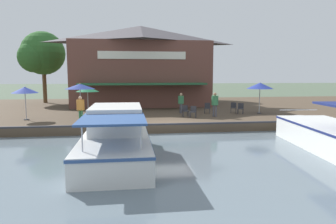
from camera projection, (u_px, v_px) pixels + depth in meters
The scene contains 21 objects.
ground_plane at pixel (173, 134), 18.76m from camera, with size 220.00×220.00×0.00m, color #4C5B47.
quay_deck at pixel (157, 110), 29.54m from camera, with size 22.00×56.00×0.60m, color #4C3D2D.
quay_edge_fender at pixel (173, 124), 18.78m from camera, with size 0.20×50.40×0.10m, color #2D2D33.
waterfront_restaurant at pixel (141, 65), 31.01m from camera, with size 9.16×14.08×8.08m.
patio_umbrella_by_entrance at pixel (80, 86), 20.60m from camera, with size 2.04×2.04×2.55m.
patio_umbrella_mid_patio_left at pixel (88, 89), 23.48m from camera, with size 1.78×1.78×2.21m.
patio_umbrella_mid_patio_right at pixel (260, 86), 24.02m from camera, with size 2.11×2.11×2.53m.
patio_umbrella_near_quay_edge at pixel (25, 90), 20.54m from camera, with size 1.77×1.77×2.34m.
cafe_chair_back_row_seat at pixel (193, 111), 21.84m from camera, with size 0.57×0.57×0.85m.
cafe_chair_mid_patio at pixel (118, 112), 21.39m from camera, with size 0.56×0.56×0.85m.
cafe_chair_beside_entrance at pixel (241, 108), 24.00m from camera, with size 0.59×0.59×0.85m.
cafe_chair_under_first_umbrella at pixel (185, 110), 22.38m from camera, with size 0.48×0.48×0.85m.
cafe_chair_far_corner_seat at pixel (234, 107), 24.66m from camera, with size 0.56×0.56×0.85m.
cafe_chair_facing_river at pixel (207, 108), 24.28m from camera, with size 0.54×0.54×0.85m.
person_at_quay_edge at pixel (215, 101), 22.32m from camera, with size 0.51×0.51×1.80m.
person_mid_patio at pixel (181, 101), 24.30m from camera, with size 0.46×0.46×1.64m.
person_near_entrance at pixel (81, 106), 19.30m from camera, with size 0.50×0.50×1.76m.
motorboat_second_along at pixel (116, 137), 13.50m from camera, with size 7.93×2.86×2.23m.
motorboat_fourth_along at pixel (324, 132), 15.52m from camera, with size 8.13×3.55×2.37m.
tree_downstream_bank at pixel (41, 54), 32.71m from camera, with size 4.97×4.74×7.85m.
tree_upstream_bank at pixel (193, 67), 36.90m from camera, with size 4.66×4.44×6.47m.
Camera 1 is at (18.24, -2.69, 3.72)m, focal length 32.00 mm.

